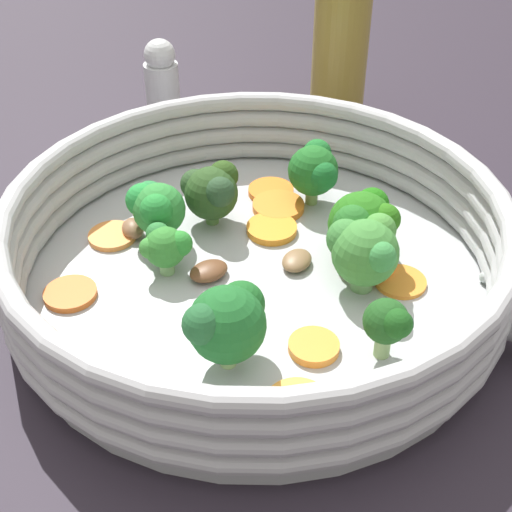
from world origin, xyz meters
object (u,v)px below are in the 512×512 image
object	(u,v)px
skillet	(256,280)
mushroom_piece_1	(133,228)
carrot_slice_5	(272,229)
oil_bottle	(341,34)
broccoli_floret_3	(227,321)
carrot_slice_3	(370,265)
carrot_slice_0	(314,347)
carrot_slice_2	(112,236)
carrot_slice_7	(278,206)
broccoli_floret_1	(155,207)
broccoli_floret_5	(165,246)
carrot_slice_1	(298,405)
carrot_slice_6	(270,191)
carrot_slice_8	(400,280)
salt_shaker	(163,89)
broccoli_floret_0	(212,190)
mushroom_piece_0	(209,271)
broccoli_floret_7	(315,170)
broccoli_floret_2	(363,223)
mushroom_piece_2	(297,260)
carrot_slice_4	(70,294)
broccoli_floret_4	(364,249)
broccoli_floret_6	(389,323)

from	to	relation	value
skillet	mushroom_piece_1	distance (m)	0.11
carrot_slice_5	oil_bottle	distance (m)	0.24
broccoli_floret_3	carrot_slice_3	bearing A→B (deg)	49.79
carrot_slice_0	mushroom_piece_1	world-z (taller)	mushroom_piece_1
carrot_slice_5	carrot_slice_2	bearing A→B (deg)	-169.35
carrot_slice_5	carrot_slice_7	bearing A→B (deg)	86.11
broccoli_floret_1	broccoli_floret_5	size ratio (longest dim) A/B	1.31
oil_bottle	carrot_slice_1	bearing A→B (deg)	-91.47
carrot_slice_6	broccoli_floret_1	size ratio (longest dim) A/B	0.78
carrot_slice_3	carrot_slice_8	size ratio (longest dim) A/B	1.01
carrot_slice_0	broccoli_floret_1	xyz separation A→B (m)	(-0.12, 0.10, 0.03)
salt_shaker	carrot_slice_3	bearing A→B (deg)	-46.84
broccoli_floret_0	mushroom_piece_0	bearing A→B (deg)	-82.94
carrot_slice_2	broccoli_floret_5	size ratio (longest dim) A/B	0.98
carrot_slice_0	oil_bottle	distance (m)	0.36
carrot_slice_1	broccoli_floret_7	world-z (taller)	broccoli_floret_7
carrot_slice_7	broccoli_floret_2	distance (m)	0.09
carrot_slice_2	broccoli_floret_3	world-z (taller)	broccoli_floret_3
broccoli_floret_5	mushroom_piece_1	size ratio (longest dim) A/B	1.66
broccoli_floret_1	broccoli_floret_7	world-z (taller)	broccoli_floret_7
carrot_slice_2	carrot_slice_0	bearing A→B (deg)	-32.54
carrot_slice_8	broccoli_floret_1	world-z (taller)	broccoli_floret_1
skillet	carrot_slice_3	world-z (taller)	carrot_slice_3
carrot_slice_8	mushroom_piece_2	bearing A→B (deg)	172.82
carrot_slice_2	carrot_slice_7	world-z (taller)	carrot_slice_7
carrot_slice_1	carrot_slice_7	size ratio (longest dim) A/B	0.93
broccoli_floret_3	carrot_slice_1	bearing A→B (deg)	-35.06
carrot_slice_0	mushroom_piece_1	size ratio (longest dim) A/B	1.45
carrot_slice_2	broccoli_floret_0	bearing A→B (deg)	23.11
carrot_slice_7	mushroom_piece_0	xyz separation A→B (m)	(-0.04, -0.09, 0.00)
carrot_slice_2	carrot_slice_5	size ratio (longest dim) A/B	0.93
broccoli_floret_7	broccoli_floret_1	bearing A→B (deg)	-150.01
broccoli_floret_0	broccoli_floret_1	xyz separation A→B (m)	(-0.04, -0.03, 0.00)
carrot_slice_2	carrot_slice_4	bearing A→B (deg)	-98.05
carrot_slice_0	carrot_slice_5	world-z (taller)	same
carrot_slice_0	carrot_slice_4	size ratio (longest dim) A/B	0.89
carrot_slice_4	broccoli_floret_0	distance (m)	0.13
mushroom_piece_0	carrot_slice_3	bearing A→B (deg)	11.36
broccoli_floret_4	salt_shaker	distance (m)	0.30
carrot_slice_3	broccoli_floret_5	xyz separation A→B (m)	(-0.14, -0.02, 0.02)
broccoli_floret_4	salt_shaker	size ratio (longest dim) A/B	0.56
broccoli_floret_4	mushroom_piece_2	size ratio (longest dim) A/B	1.98
broccoli_floret_4	mushroom_piece_1	size ratio (longest dim) A/B	2.40
carrot_slice_1	broccoli_floret_5	bearing A→B (deg)	131.52
carrot_slice_0	broccoli_floret_6	size ratio (longest dim) A/B	0.75
carrot_slice_3	mushroom_piece_2	bearing A→B (deg)	-176.80
skillet	mushroom_piece_0	size ratio (longest dim) A/B	11.58
broccoli_floret_6	carrot_slice_0	bearing A→B (deg)	178.75
skillet	carrot_slice_1	size ratio (longest dim) A/B	8.60
carrot_slice_3	carrot_slice_5	world-z (taller)	same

